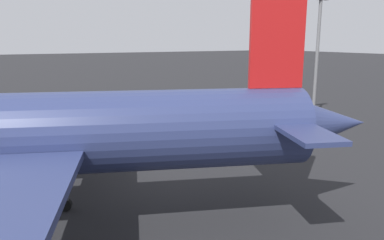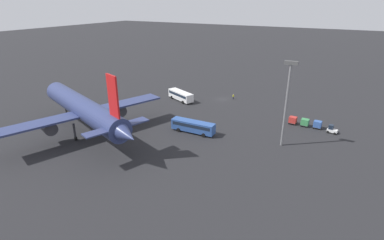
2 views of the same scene
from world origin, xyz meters
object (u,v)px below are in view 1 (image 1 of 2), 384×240
at_px(cargo_cart_blue, 280,98).
at_px(shuttle_bus_far, 213,128).
at_px(airplane, 27,136).
at_px(baggage_tug, 297,99).
at_px(cargo_cart_green, 268,100).
at_px(shuttle_bus_near, 52,112).
at_px(cargo_cart_red, 256,101).
at_px(worker_person, 124,102).

bearing_deg(cargo_cart_blue, shuttle_bus_far, 33.49).
xyz_separation_m(airplane, cargo_cart_blue, (-49.73, -31.84, -5.63)).
xyz_separation_m(airplane, baggage_tug, (-53.31, -30.70, -5.88)).
bearing_deg(airplane, cargo_cart_green, -125.92).
bearing_deg(shuttle_bus_near, airplane, 103.63).
bearing_deg(baggage_tug, cargo_cart_red, 3.30).
height_order(shuttle_bus_near, cargo_cart_red, shuttle_bus_near).
relative_size(airplane, shuttle_bus_near, 4.23).
xyz_separation_m(airplane, cargo_cart_green, (-46.59, -31.72, -5.63)).
height_order(baggage_tug, cargo_cart_green, baggage_tug).
bearing_deg(shuttle_bus_far, cargo_cart_red, -140.81).
distance_m(worker_person, cargo_cart_blue, 31.22).
xyz_separation_m(shuttle_bus_far, cargo_cart_blue, (-27.17, -17.97, -0.65)).
height_order(airplane, cargo_cart_green, airplane).
relative_size(shuttle_bus_far, baggage_tug, 4.42).
bearing_deg(cargo_cart_green, shuttle_bus_near, -4.36).
distance_m(shuttle_bus_far, cargo_cart_green, 29.94).
bearing_deg(shuttle_bus_far, worker_person, -88.95).
bearing_deg(shuttle_bus_near, cargo_cart_green, -160.41).
bearing_deg(shuttle_bus_far, cargo_cart_blue, -147.99).
xyz_separation_m(baggage_tug, cargo_cart_red, (9.86, -1.12, 0.25)).
bearing_deg(cargo_cart_red, cargo_cart_green, 178.13).
distance_m(baggage_tug, cargo_cart_green, 6.80).
bearing_deg(cargo_cart_green, baggage_tug, 171.40).
relative_size(shuttle_bus_far, cargo_cart_red, 5.35).
distance_m(baggage_tug, cargo_cart_red, 9.93).
height_order(shuttle_bus_far, baggage_tug, shuttle_bus_far).
bearing_deg(cargo_cart_red, cargo_cart_blue, -179.77).
xyz_separation_m(shuttle_bus_near, baggage_tug, (-46.98, 4.08, -0.90)).
bearing_deg(shuttle_bus_far, shuttle_bus_near, -53.67).
relative_size(airplane, shuttle_bus_far, 4.00).
bearing_deg(cargo_cart_green, cargo_cart_red, -1.87).
height_order(airplane, shuttle_bus_near, airplane).
bearing_deg(baggage_tug, shuttle_bus_far, 38.46).
bearing_deg(cargo_cart_green, shuttle_bus_far, 36.60).
distance_m(shuttle_bus_near, worker_person, 17.82).
distance_m(shuttle_bus_far, baggage_tug, 35.07).
bearing_deg(worker_person, cargo_cart_blue, 155.99).
bearing_deg(airplane, shuttle_bus_far, -128.58).
bearing_deg(worker_person, cargo_cart_green, 153.18).
relative_size(airplane, cargo_cart_red, 21.41).
bearing_deg(baggage_tug, cargo_cart_green, 1.18).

